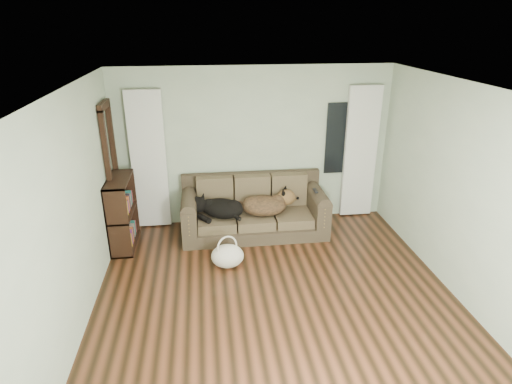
{
  "coord_description": "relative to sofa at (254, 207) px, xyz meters",
  "views": [
    {
      "loc": [
        -0.82,
        -4.23,
        3.27
      ],
      "look_at": [
        -0.08,
        1.6,
        0.87
      ],
      "focal_mm": 30.0,
      "sensor_mm": 36.0,
      "label": 1
    }
  ],
  "objects": [
    {
      "name": "ceiling",
      "position": [
        0.06,
        -1.98,
        2.15
      ],
      "size": [
        5.0,
        5.0,
        0.0
      ],
      "primitive_type": "plane",
      "color": "white",
      "rests_on": "ground"
    },
    {
      "name": "dog_black_lab",
      "position": [
        -0.56,
        -0.06,
        0.03
      ],
      "size": [
        0.82,
        0.74,
        0.29
      ],
      "primitive_type": "ellipsoid",
      "rotation": [
        0.0,
        0.0,
        -0.5
      ],
      "color": "black",
      "rests_on": "sofa"
    },
    {
      "name": "door_casing",
      "position": [
        -2.14,
        0.07,
        0.6
      ],
      "size": [
        0.07,
        0.6,
        2.1
      ],
      "primitive_type": "cube",
      "color": "black",
      "rests_on": "ground"
    },
    {
      "name": "floor",
      "position": [
        0.06,
        -1.98,
        -0.45
      ],
      "size": [
        5.0,
        5.0,
        0.0
      ],
      "primitive_type": "plane",
      "color": "black",
      "rests_on": "ground"
    },
    {
      "name": "wall_back",
      "position": [
        0.06,
        0.52,
        0.85
      ],
      "size": [
        4.5,
        0.04,
        2.6
      ],
      "primitive_type": "cube",
      "color": "#B6C7A8",
      "rests_on": "ground"
    },
    {
      "name": "curtain_right",
      "position": [
        1.86,
        0.44,
        0.7
      ],
      "size": [
        0.55,
        0.08,
        2.25
      ],
      "primitive_type": "cube",
      "color": "silver",
      "rests_on": "ground"
    },
    {
      "name": "dog_shepherd",
      "position": [
        0.19,
        -0.04,
        0.04
      ],
      "size": [
        0.78,
        0.59,
        0.33
      ],
      "primitive_type": "ellipsoid",
      "rotation": [
        0.0,
        0.0,
        3.05
      ],
      "color": "black",
      "rests_on": "sofa"
    },
    {
      "name": "bookshelf",
      "position": [
        -2.03,
        -0.15,
        0.05
      ],
      "size": [
        0.33,
        0.87,
        1.09
      ],
      "primitive_type": "cube",
      "rotation": [
        0.0,
        0.0,
        0.01
      ],
      "color": "black",
      "rests_on": "floor"
    },
    {
      "name": "tv_remote",
      "position": [
        0.96,
        -0.11,
        0.28
      ],
      "size": [
        0.05,
        0.17,
        0.02
      ],
      "primitive_type": "cube",
      "rotation": [
        0.0,
        0.0,
        -0.0
      ],
      "color": "black",
      "rests_on": "sofa"
    },
    {
      "name": "sofa",
      "position": [
        0.0,
        0.0,
        0.0
      ],
      "size": [
        2.29,
        0.99,
        0.94
      ],
      "primitive_type": "cube",
      "color": "#372D1F",
      "rests_on": "floor"
    },
    {
      "name": "window_pane",
      "position": [
        1.51,
        0.5,
        0.95
      ],
      "size": [
        0.5,
        0.03,
        1.2
      ],
      "primitive_type": "cube",
      "color": "black",
      "rests_on": "wall_back"
    },
    {
      "name": "tote_bag",
      "position": [
        -0.5,
        -0.99,
        -0.29
      ],
      "size": [
        0.5,
        0.41,
        0.34
      ],
      "primitive_type": "ellipsoid",
      "rotation": [
        0.0,
        0.0,
        0.11
      ],
      "color": "silver",
      "rests_on": "floor"
    },
    {
      "name": "wall_right",
      "position": [
        2.31,
        -1.98,
        0.85
      ],
      "size": [
        0.04,
        5.0,
        2.6
      ],
      "primitive_type": "cube",
      "color": "#B6C7A8",
      "rests_on": "ground"
    },
    {
      "name": "curtain_left",
      "position": [
        -1.64,
        0.44,
        0.7
      ],
      "size": [
        0.55,
        0.08,
        2.25
      ],
      "primitive_type": "cube",
      "color": "silver",
      "rests_on": "ground"
    },
    {
      "name": "wall_left",
      "position": [
        -2.19,
        -1.98,
        0.85
      ],
      "size": [
        0.04,
        5.0,
        2.6
      ],
      "primitive_type": "cube",
      "color": "#B6C7A8",
      "rests_on": "ground"
    }
  ]
}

